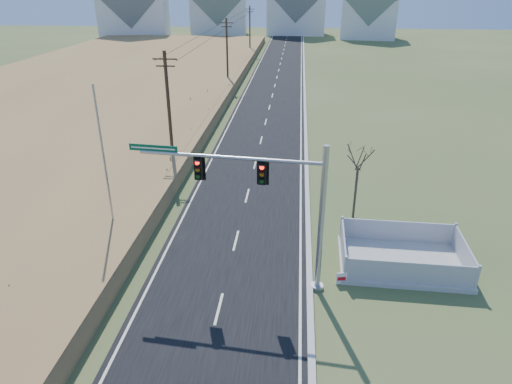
{
  "coord_description": "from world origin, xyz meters",
  "views": [
    {
      "loc": [
        3.19,
        -18.32,
        13.7
      ],
      "look_at": [
        1.2,
        3.54,
        3.4
      ],
      "focal_mm": 32.0,
      "sensor_mm": 36.0,
      "label": 1
    }
  ],
  "objects_px": {
    "fence_enclosure": "(401,260)",
    "bare_tree": "(359,157)",
    "open_sign": "(341,278)",
    "flagpole": "(107,182)",
    "traffic_signal_mast": "(281,203)"
  },
  "relations": [
    {
      "from": "open_sign",
      "to": "flagpole",
      "type": "relative_size",
      "value": 0.07
    },
    {
      "from": "fence_enclosure",
      "to": "bare_tree",
      "type": "height_order",
      "value": "bare_tree"
    },
    {
      "from": "traffic_signal_mast",
      "to": "open_sign",
      "type": "xyz_separation_m",
      "value": [
        3.07,
        0.25,
        -4.15
      ]
    },
    {
      "from": "traffic_signal_mast",
      "to": "open_sign",
      "type": "height_order",
      "value": "traffic_signal_mast"
    },
    {
      "from": "traffic_signal_mast",
      "to": "flagpole",
      "type": "xyz_separation_m",
      "value": [
        -9.63,
        3.51,
        -0.93
      ]
    },
    {
      "from": "traffic_signal_mast",
      "to": "bare_tree",
      "type": "bearing_deg",
      "value": 64.83
    },
    {
      "from": "flagpole",
      "to": "bare_tree",
      "type": "distance_m",
      "value": 14.54
    },
    {
      "from": "flagpole",
      "to": "bare_tree",
      "type": "bearing_deg",
      "value": 15.51
    },
    {
      "from": "flagpole",
      "to": "bare_tree",
      "type": "height_order",
      "value": "flagpole"
    },
    {
      "from": "fence_enclosure",
      "to": "open_sign",
      "type": "bearing_deg",
      "value": -146.29
    },
    {
      "from": "fence_enclosure",
      "to": "bare_tree",
      "type": "xyz_separation_m",
      "value": [
        -1.99,
        5.1,
        3.79
      ]
    },
    {
      "from": "fence_enclosure",
      "to": "open_sign",
      "type": "xyz_separation_m",
      "value": [
        -3.29,
        -2.04,
        0.06
      ]
    },
    {
      "from": "fence_enclosure",
      "to": "bare_tree",
      "type": "bearing_deg",
      "value": 113.27
    },
    {
      "from": "traffic_signal_mast",
      "to": "flagpole",
      "type": "relative_size",
      "value": 1.03
    },
    {
      "from": "traffic_signal_mast",
      "to": "fence_enclosure",
      "type": "relative_size",
      "value": 1.4
    }
  ]
}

